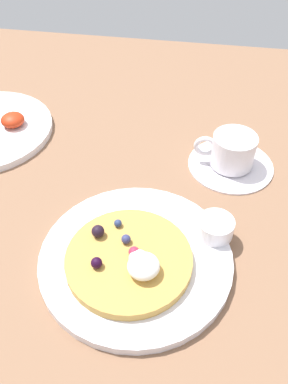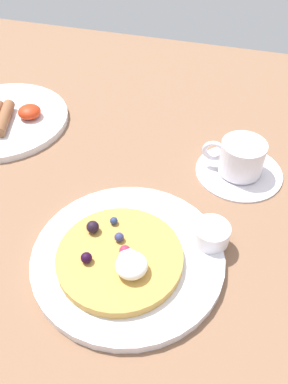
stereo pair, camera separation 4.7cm
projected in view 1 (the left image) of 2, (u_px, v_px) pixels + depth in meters
The scene contains 6 objects.
ground_plane at pixel (97, 223), 59.88cm from camera, with size 192.07×121.79×3.00cm, color brown.
pancake_plate at pixel (136, 258), 52.63cm from camera, with size 25.27×25.27×1.38cm, color white.
pancake_with_berries at pixel (130, 260), 50.47cm from camera, with size 16.19×16.19×3.70cm.
syrup_ramekin at pixel (215, 227), 53.79cm from camera, with size 4.92×4.92×2.58cm.
coffee_saucer at pixel (231, 164), 66.67cm from camera, with size 14.04×14.04×0.61cm, color white.
coffee_cup at pixel (232, 150), 64.53cm from camera, with size 9.95×7.05×5.33cm.
Camera 1 is at (13.42, -37.66, 43.85)cm, focal length 37.53 mm.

